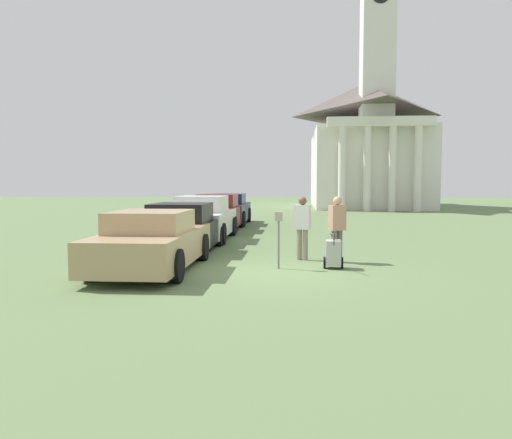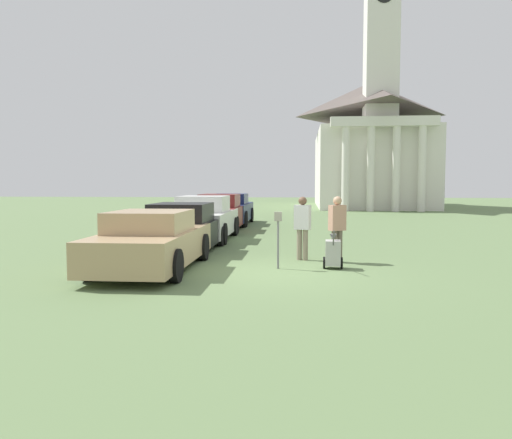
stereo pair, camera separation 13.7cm
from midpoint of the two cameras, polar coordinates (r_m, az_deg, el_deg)
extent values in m
plane|color=#607A4C|center=(11.61, 1.22, -6.08)|extent=(120.00, 120.00, 0.00)
cube|color=tan|center=(12.17, -11.98, -3.01)|extent=(1.95, 4.92, 0.73)
cube|color=tan|center=(11.93, -12.29, -0.22)|extent=(1.70, 2.07, 0.49)
cylinder|color=black|center=(13.92, -13.93, -3.00)|extent=(0.18, 0.71, 0.71)
cylinder|color=black|center=(13.45, -6.29, -3.15)|extent=(0.18, 0.71, 0.71)
cylinder|color=black|center=(11.10, -18.87, -4.92)|extent=(0.18, 0.71, 0.71)
cylinder|color=black|center=(10.51, -9.36, -5.25)|extent=(0.18, 0.71, 0.71)
cube|color=black|center=(15.13, -8.64, -1.62)|extent=(1.86, 4.66, 0.74)
cube|color=black|center=(14.89, -8.83, 0.78)|extent=(1.62, 1.96, 0.55)
cylinder|color=black|center=(16.76, -10.51, -1.86)|extent=(0.18, 0.65, 0.65)
cylinder|color=black|center=(16.39, -4.45, -1.93)|extent=(0.18, 0.65, 0.65)
cylinder|color=black|center=(14.01, -13.54, -3.08)|extent=(0.18, 0.65, 0.65)
cylinder|color=black|center=(13.57, -6.31, -3.23)|extent=(0.18, 0.65, 0.65)
cube|color=silver|center=(18.32, -6.28, -0.37)|extent=(1.91, 4.66, 0.84)
cube|color=silver|center=(18.09, -6.40, 1.79)|extent=(1.67, 1.96, 0.57)
cylinder|color=black|center=(19.93, -8.12, -0.75)|extent=(0.18, 0.73, 0.73)
cylinder|color=black|center=(19.62, -2.84, -0.80)|extent=(0.18, 0.73, 0.73)
cylinder|color=black|center=(17.14, -10.19, -1.58)|extent=(0.18, 0.73, 0.73)
cylinder|color=black|center=(16.77, -4.07, -1.65)|extent=(0.18, 0.73, 0.73)
cube|color=maroon|center=(21.81, -4.50, 0.37)|extent=(1.80, 4.72, 0.84)
cube|color=maroon|center=(21.59, -4.58, 2.18)|extent=(1.57, 1.99, 0.55)
cylinder|color=black|center=(23.41, -6.04, -0.01)|extent=(0.18, 0.72, 0.72)
cylinder|color=black|center=(23.16, -1.81, -0.03)|extent=(0.18, 0.72, 0.72)
cylinder|color=black|center=(20.56, -7.51, -0.61)|extent=(0.18, 0.72, 0.72)
cylinder|color=black|center=(20.27, -2.70, -0.64)|extent=(0.18, 0.72, 0.72)
cube|color=#19234C|center=(25.00, -3.32, 0.88)|extent=(1.83, 4.80, 0.83)
cube|color=#19234C|center=(24.78, -3.38, 2.39)|extent=(1.60, 2.02, 0.50)
cylinder|color=black|center=(26.61, -4.77, 0.54)|extent=(0.18, 0.76, 0.76)
cylinder|color=black|center=(26.38, -0.98, 0.53)|extent=(0.18, 0.76, 0.76)
cylinder|color=black|center=(23.68, -5.91, 0.08)|extent=(0.18, 0.76, 0.76)
cylinder|color=black|center=(23.43, -1.66, 0.06)|extent=(0.18, 0.76, 0.76)
cylinder|color=slate|center=(12.05, 2.27, -2.92)|extent=(0.05, 0.05, 1.16)
cube|color=gray|center=(11.99, 2.28, 0.35)|extent=(0.18, 0.09, 0.22)
cylinder|color=gray|center=(13.44, 5.36, -2.90)|extent=(0.14, 0.14, 0.83)
cylinder|color=gray|center=(13.50, 4.67, -2.87)|extent=(0.14, 0.14, 0.83)
cube|color=silver|center=(13.40, 5.04, 0.26)|extent=(0.47, 0.35, 0.65)
sphere|color=brown|center=(13.38, 5.05, 2.14)|extent=(0.22, 0.22, 0.22)
cylinder|color=#665B4C|center=(13.25, 9.24, -3.02)|extent=(0.14, 0.14, 0.84)
cylinder|color=#665B4C|center=(13.16, 8.63, -3.06)|extent=(0.14, 0.14, 0.84)
cube|color=tan|center=(13.13, 8.97, 0.20)|extent=(0.47, 0.40, 0.66)
sphere|color=tan|center=(13.11, 8.99, 2.14)|extent=(0.23, 0.23, 0.23)
cube|color=#B2B2AD|center=(12.24, 8.52, -3.77)|extent=(0.38, 0.45, 0.60)
cone|color=#59595B|center=(12.19, 8.53, -2.00)|extent=(0.18, 0.18, 0.16)
cylinder|color=#4C4C4C|center=(11.72, 8.59, -2.15)|extent=(0.05, 0.59, 0.43)
cylinder|color=black|center=(12.27, 7.52, -4.89)|extent=(0.06, 0.28, 0.28)
cylinder|color=black|center=(12.28, 9.49, -4.91)|extent=(0.06, 0.28, 0.28)
cube|color=silver|center=(45.41, 12.25, 5.57)|extent=(9.05, 14.87, 6.46)
pyramid|color=#564C47|center=(45.98, 12.37, 13.24)|extent=(9.23, 15.17, 2.91)
cylinder|color=silver|center=(37.13, 9.70, 5.69)|extent=(0.56, 0.56, 6.14)
cylinder|color=silver|center=(37.33, 12.48, 5.64)|extent=(0.56, 0.56, 6.14)
cylinder|color=silver|center=(37.61, 15.23, 5.58)|extent=(0.56, 0.56, 6.14)
cylinder|color=silver|center=(37.98, 17.92, 5.51)|extent=(0.56, 0.56, 6.14)
cube|color=silver|center=(37.71, 13.95, 10.81)|extent=(7.69, 0.70, 0.70)
cube|color=silver|center=(40.85, 13.61, 18.76)|extent=(2.40, 2.40, 11.91)
camera|label=1|loc=(0.07, -90.30, -0.02)|focal=35.00mm
camera|label=2|loc=(0.07, 89.70, 0.02)|focal=35.00mm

